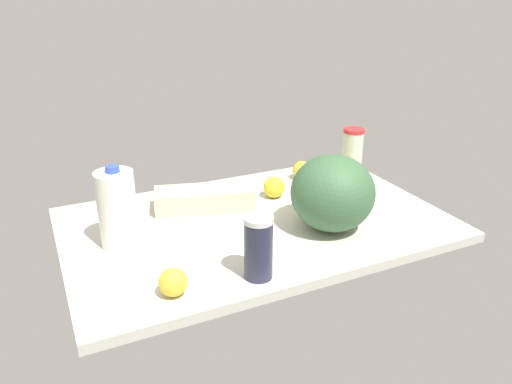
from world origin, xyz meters
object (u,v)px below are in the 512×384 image
object	(u,v)px
lemon_loose	(173,282)
milk_jug	(117,209)
egg_carton	(205,199)
lemon_near_front	(302,170)
tumbler_cup	(352,153)
lemon_far_back	(274,187)
shaker_bottle	(258,247)
watermelon	(333,193)
orange_by_jug	(342,180)

from	to	relation	value
lemon_loose	milk_jug	bearing A→B (deg)	-77.72
egg_carton	lemon_near_front	bearing A→B (deg)	-152.09
tumbler_cup	lemon_loose	bearing A→B (deg)	29.10
lemon_far_back	egg_carton	bearing A→B (deg)	-3.80
shaker_bottle	milk_jug	bearing A→B (deg)	-48.00
watermelon	orange_by_jug	bearing A→B (deg)	-130.49
orange_by_jug	milk_jug	bearing A→B (deg)	5.12
shaker_bottle	orange_by_jug	xyz separation A→B (cm)	(-53.09, -39.73, -4.87)
watermelon	egg_carton	bearing A→B (deg)	-44.56
egg_carton	watermelon	bearing A→B (deg)	151.01
tumbler_cup	lemon_far_back	size ratio (longest dim) A/B	2.53
shaker_bottle	lemon_near_front	distance (cm)	71.50
orange_by_jug	lemon_loose	world-z (taller)	orange_by_jug
lemon_near_front	milk_jug	bearing A→B (deg)	17.20
lemon_loose	orange_by_jug	bearing A→B (deg)	-153.14
lemon_near_front	lemon_far_back	world-z (taller)	lemon_far_back
lemon_far_back	lemon_loose	bearing A→B (deg)	40.65
egg_carton	lemon_far_back	distance (cm)	25.63
watermelon	milk_jug	bearing A→B (deg)	-15.28
watermelon	tumbler_cup	distance (cm)	46.48
shaker_bottle	lemon_loose	size ratio (longest dim) A/B	2.43
lemon_near_front	lemon_loose	xyz separation A→B (cm)	(67.43, 53.82, 0.03)
watermelon	egg_carton	size ratio (longest dim) A/B	0.78
milk_jug	lemon_far_back	world-z (taller)	milk_jug
tumbler_cup	lemon_near_front	bearing A→B (deg)	-16.77
milk_jug	orange_by_jug	size ratio (longest dim) A/B	3.18
tumbler_cup	lemon_far_back	bearing A→B (deg)	8.43
shaker_bottle	tumbler_cup	xyz separation A→B (cm)	(-64.00, -49.59, 0.95)
watermelon	lemon_loose	xyz separation A→B (cm)	(54.86, 14.05, -8.23)
watermelon	tumbler_cup	xyz separation A→B (cm)	(-31.56, -34.05, -2.12)
milk_jug	watermelon	bearing A→B (deg)	164.72
milk_jug	lemon_loose	bearing A→B (deg)	102.28
lemon_far_back	watermelon	bearing A→B (deg)	100.30
milk_jug	lemon_far_back	xyz separation A→B (cm)	(-56.38, -11.78, -7.73)
tumbler_cup	orange_by_jug	world-z (taller)	tumbler_cup
milk_jug	lemon_loose	world-z (taller)	milk_jug
shaker_bottle	orange_by_jug	size ratio (longest dim) A/B	2.25
tumbler_cup	shaker_bottle	bearing A→B (deg)	37.77
shaker_bottle	orange_by_jug	world-z (taller)	shaker_bottle
lemon_loose	watermelon	bearing A→B (deg)	-165.64
lemon_near_front	egg_carton	bearing A→B (deg)	12.34
shaker_bottle	orange_by_jug	bearing A→B (deg)	-143.19
tumbler_cup	milk_jug	bearing A→B (deg)	10.48
watermelon	lemon_loose	size ratio (longest dim) A/B	3.59
egg_carton	lemon_near_front	distance (cm)	44.35
watermelon	tumbler_cup	world-z (taller)	watermelon
lemon_near_front	lemon_loose	size ratio (longest dim) A/B	0.99
egg_carton	shaker_bottle	bearing A→B (deg)	103.48
tumbler_cup	lemon_loose	distance (cm)	99.10
egg_carton	lemon_far_back	size ratio (longest dim) A/B	4.35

